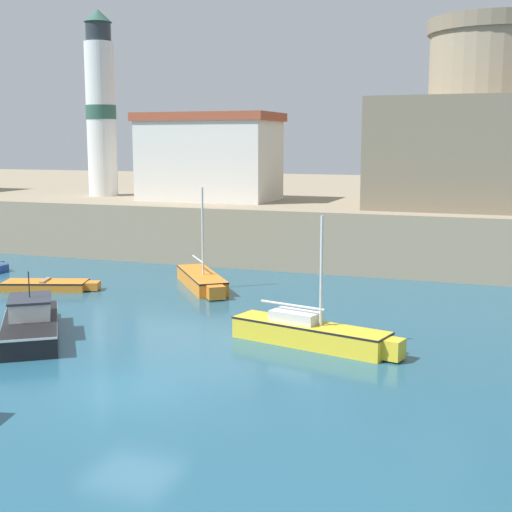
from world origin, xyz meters
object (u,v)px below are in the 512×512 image
Objects in this scene: motorboat_black_7 at (31,323)px; fortress at (488,139)px; dinghy_orange_0 at (48,285)px; harbor_shed_far_end at (210,156)px; sailboat_yellow_1 at (311,332)px; sailboat_orange_6 at (202,280)px; lighthouse at (101,107)px.

motorboat_black_7 is 0.49× the size of fortress.
dinghy_orange_0 is 14.61m from harbor_shed_far_end.
dinghy_orange_0 is at bearing 161.69° from sailboat_yellow_1.
harbor_shed_far_end reaches higher than dinghy_orange_0.
sailboat_yellow_1 is at bearing -18.31° from dinghy_orange_0.
dinghy_orange_0 is 7.03m from sailboat_orange_6.
sailboat_orange_6 is at bearing 77.88° from motorboat_black_7.
sailboat_orange_6 reaches higher than dinghy_orange_0.
motorboat_black_7 is 20.98m from harbor_shed_far_end.
harbor_shed_far_end is (-2.04, 20.20, 5.31)m from motorboat_black_7.
motorboat_black_7 is (-2.10, -9.76, 0.13)m from sailboat_orange_6.
dinghy_orange_0 is at bearing -67.85° from lighthouse.
harbor_shed_far_end is at bearing 95.78° from motorboat_black_7.
dinghy_orange_0 is at bearing 122.10° from motorboat_black_7.
dinghy_orange_0 is 0.53× the size of harbor_shed_far_end.
harbor_shed_far_end is (2.28, 13.31, 5.59)m from dinghy_orange_0.
motorboat_black_7 is 27.24m from fortress.
fortress is 24.14m from lighthouse.
sailboat_yellow_1 is 10.45m from sailboat_orange_6.
sailboat_yellow_1 is 0.51× the size of fortress.
fortress reaches higher than harbor_shed_far_end.
sailboat_yellow_1 is at bearing -45.31° from sailboat_orange_6.
fortress reaches higher than motorboat_black_7.
sailboat_orange_6 is 12.47m from harbor_shed_far_end.
harbor_shed_far_end is at bearing 80.29° from dinghy_orange_0.
sailboat_orange_6 is 0.89× the size of motorboat_black_7.
dinghy_orange_0 is 0.38× the size of lighthouse.
fortress is 1.00× the size of lighthouse.
harbor_shed_far_end is at bearing -5.35° from lighthouse.
sailboat_yellow_1 is 21.91m from harbor_shed_far_end.
motorboat_black_7 reaches higher than dinghy_orange_0.
harbor_shed_far_end is (-11.49, 17.86, 5.37)m from sailboat_yellow_1.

